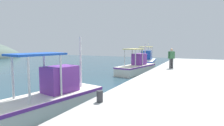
{
  "coord_description": "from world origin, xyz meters",
  "views": [
    {
      "loc": [
        -10.17,
        -3.56,
        2.79
      ],
      "look_at": [
        1.06,
        1.81,
        1.55
      ],
      "focal_mm": 29.94,
      "sensor_mm": 36.0,
      "label": 1
    }
  ],
  "objects": [
    {
      "name": "fishing_boat_second",
      "position": [
        -4.48,
        1.99,
        0.62
      ],
      "size": [
        5.19,
        2.57,
        3.16
      ],
      "color": "silver",
      "rests_on": "ground"
    },
    {
      "name": "fisherman_standing",
      "position": [
        6.03,
        -1.34,
        1.72
      ],
      "size": [
        0.49,
        0.5,
        1.66
      ],
      "color": "#3F3F42",
      "rests_on": "quay_pier"
    },
    {
      "name": "fishing_boat_fourth",
      "position": [
        12.56,
        2.55,
        0.69
      ],
      "size": [
        5.3,
        2.7,
        3.37
      ],
      "color": "white",
      "rests_on": "ground"
    },
    {
      "name": "fishing_boat_third",
      "position": [
        6.98,
        2.01,
        0.64
      ],
      "size": [
        5.4,
        2.58,
        2.83
      ],
      "color": "silver",
      "rests_on": "ground"
    },
    {
      "name": "mooring_bollard_second",
      "position": [
        -4.65,
        -0.45,
        1.0
      ],
      "size": [
        0.22,
        0.22,
        0.4
      ],
      "primitive_type": "cylinder",
      "color": "#333338",
      "rests_on": "quay_pier"
    }
  ]
}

